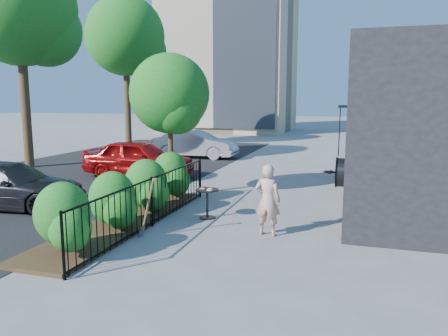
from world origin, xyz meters
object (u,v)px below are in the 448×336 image
(street_tree_near, at_px, (20,15))
(car_darkgrey, at_px, (8,185))
(shovel, at_px, (147,211))
(car_red, at_px, (139,158))
(street_tree_far, at_px, (126,41))
(cafe_table, at_px, (207,198))
(patio_tree, at_px, (171,99))
(woman, at_px, (268,200))
(car_silver, at_px, (195,144))

(street_tree_near, xyz_separation_m, car_darkgrey, (4.18, -5.54, -5.34))
(shovel, relative_size, car_red, 0.32)
(street_tree_far, distance_m, cafe_table, 16.91)
(patio_tree, relative_size, woman, 2.68)
(patio_tree, height_order, street_tree_far, street_tree_far)
(car_red, bearing_deg, street_tree_near, 80.79)
(woman, height_order, car_red, woman)
(woman, bearing_deg, street_tree_near, -23.32)
(street_tree_far, bearing_deg, cafe_table, -54.20)
(patio_tree, bearing_deg, cafe_table, -47.01)
(car_darkgrey, bearing_deg, car_red, -20.55)
(street_tree_far, distance_m, car_darkgrey, 15.14)
(patio_tree, distance_m, car_silver, 8.55)
(woman, xyz_separation_m, car_silver, (-5.63, 10.56, -0.09))
(street_tree_near, relative_size, shovel, 6.61)
(patio_tree, relative_size, street_tree_far, 0.48)
(woman, bearing_deg, car_red, -37.79)
(patio_tree, height_order, street_tree_near, street_tree_near)
(street_tree_far, distance_m, woman, 18.38)
(car_red, bearing_deg, cafe_table, -139.49)
(woman, height_order, car_silver, woman)
(street_tree_far, bearing_deg, car_darkgrey, -72.84)
(cafe_table, bearing_deg, woman, -27.59)
(patio_tree, xyz_separation_m, car_darkgrey, (-3.52, -2.34, -2.19))
(street_tree_far, relative_size, car_silver, 2.12)
(car_red, bearing_deg, car_silver, -3.49)
(woman, distance_m, shovel, 2.44)
(patio_tree, height_order, cafe_table, patio_tree)
(cafe_table, bearing_deg, car_darkgrey, -173.90)
(street_tree_near, bearing_deg, car_darkgrey, -52.95)
(street_tree_far, xyz_separation_m, cafe_table, (9.36, -12.99, -5.44))
(patio_tree, xyz_separation_m, street_tree_near, (-7.70, 3.20, 3.15))
(patio_tree, relative_size, car_darkgrey, 0.99)
(shovel, distance_m, car_silver, 11.91)
(street_tree_near, bearing_deg, street_tree_far, 90.00)
(street_tree_far, height_order, car_red, street_tree_far)
(cafe_table, distance_m, woman, 1.82)
(patio_tree, bearing_deg, street_tree_near, 157.43)
(cafe_table, height_order, car_silver, car_silver)
(street_tree_far, distance_m, car_red, 11.37)
(patio_tree, distance_m, street_tree_far, 13.95)
(street_tree_far, xyz_separation_m, car_darkgrey, (4.18, -13.54, -5.34))
(cafe_table, xyz_separation_m, shovel, (-0.68, -1.70, 0.07))
(patio_tree, distance_m, cafe_table, 3.34)
(patio_tree, height_order, car_red, patio_tree)
(patio_tree, distance_m, car_darkgrey, 4.76)
(patio_tree, relative_size, street_tree_near, 0.48)
(cafe_table, bearing_deg, street_tree_near, 151.97)
(shovel, bearing_deg, car_darkgrey, 165.66)
(car_darkgrey, bearing_deg, cafe_table, -92.18)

